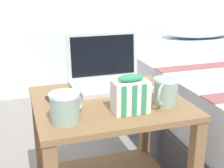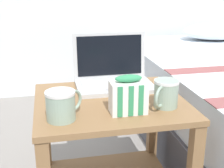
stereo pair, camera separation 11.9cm
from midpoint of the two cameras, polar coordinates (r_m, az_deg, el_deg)
name	(u,v)px [view 1 (the left image)]	position (r m, az deg, el deg)	size (l,w,h in m)	color
bedside_table	(109,143)	(1.33, -3.12, -10.84)	(0.59, 0.52, 0.54)	olive
laptop	(108,76)	(1.40, -3.15, 1.49)	(0.34, 0.24, 0.23)	#B7BABC
mug_front_left	(65,106)	(1.06, -11.71, -4.01)	(0.13, 0.11, 0.10)	#8CA593
mug_front_right	(165,90)	(1.19, 6.95, -1.24)	(0.11, 0.11, 0.10)	#8CA593
snack_bag	(131,95)	(1.11, 0.39, -2.10)	(0.13, 0.08, 0.14)	white
cell_phone	(59,102)	(1.25, -12.32, -3.21)	(0.10, 0.16, 0.01)	black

